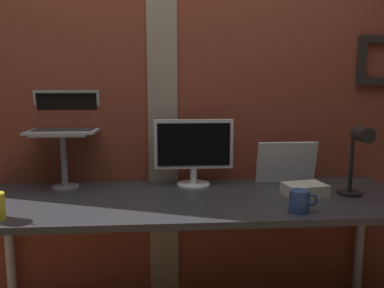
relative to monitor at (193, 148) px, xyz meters
name	(u,v)px	position (x,y,z in m)	size (l,w,h in m)	color
brick_wall_back	(164,80)	(-0.15, 0.18, 0.37)	(3.12, 0.16, 2.62)	brown
desk	(193,210)	(-0.01, -0.22, -0.27)	(2.15, 0.69, 0.74)	#333338
monitor	(193,148)	(0.00, 0.00, 0.00)	(0.42, 0.18, 0.36)	white
laptop_stand	(63,152)	(-0.69, 0.00, -0.01)	(0.28, 0.22, 0.30)	gray
laptop	(64,120)	(-0.69, 0.06, 0.15)	(0.35, 0.26, 0.22)	#ADB2B7
whiteboard_panel	(285,162)	(0.52, 0.02, -0.09)	(0.33, 0.02, 0.24)	white
desk_lamp	(357,154)	(0.77, -0.28, 0.01)	(0.12, 0.20, 0.35)	black
coffee_mug	(299,201)	(0.42, -0.47, -0.16)	(0.13, 0.09, 0.10)	#2D4C8C
paper_clutter_stack	(304,190)	(0.54, -0.22, -0.18)	(0.20, 0.14, 0.06)	silver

